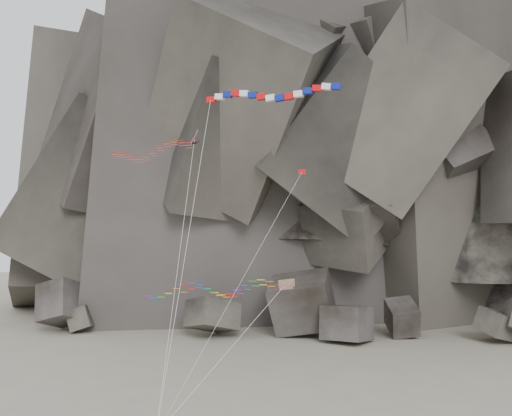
% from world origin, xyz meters
% --- Properties ---
extents(ground, '(260.00, 260.00, 0.00)m').
position_xyz_m(ground, '(0.00, 0.00, 0.00)').
color(ground, gray).
rests_on(ground, ground).
extents(headland, '(110.00, 70.00, 84.00)m').
position_xyz_m(headland, '(0.00, 70.00, 42.00)').
color(headland, '#514B42').
rests_on(headland, ground).
extents(boulder_field, '(73.51, 13.42, 10.00)m').
position_xyz_m(boulder_field, '(-1.31, 33.35, 2.68)').
color(boulder_field, '#47423F').
rests_on(boulder_field, ground).
extents(delta_kite, '(12.31, 16.61, 24.01)m').
position_xyz_m(delta_kite, '(-10.42, 5.37, 23.43)').
color(delta_kite, red).
rests_on(delta_kite, ground).
extents(banner_kite, '(12.26, 12.53, 26.62)m').
position_xyz_m(banner_kite, '(3.01, 0.89, 27.35)').
color(banner_kite, red).
rests_on(banner_kite, ground).
extents(parafoil_kite, '(15.18, 13.55, 9.79)m').
position_xyz_m(parafoil_kite, '(-3.14, 2.53, 10.09)').
color(parafoil_kite, yellow).
rests_on(parafoil_kite, ground).
extents(pennant_kite, '(9.12, 9.90, 19.14)m').
position_xyz_m(pennant_kite, '(4.37, -2.47, 16.96)').
color(pennant_kite, red).
rests_on(pennant_kite, ground).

